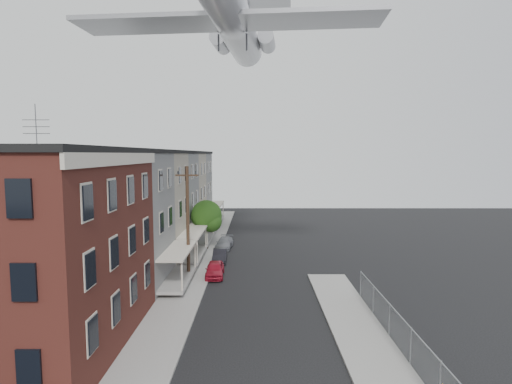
# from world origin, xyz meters

# --- Properties ---
(sidewalk_left) EXTENTS (3.00, 62.00, 0.12)m
(sidewalk_left) POSITION_xyz_m (-5.50, 24.00, 0.06)
(sidewalk_left) COLOR gray
(sidewalk_left) RESTS_ON ground
(sidewalk_right) EXTENTS (3.00, 26.00, 0.12)m
(sidewalk_right) POSITION_xyz_m (5.50, 6.00, 0.06)
(sidewalk_right) COLOR gray
(sidewalk_right) RESTS_ON ground
(curb_left) EXTENTS (0.15, 62.00, 0.14)m
(curb_left) POSITION_xyz_m (-4.05, 24.00, 0.07)
(curb_left) COLOR gray
(curb_left) RESTS_ON ground
(curb_right) EXTENTS (0.15, 26.00, 0.14)m
(curb_right) POSITION_xyz_m (4.05, 6.00, 0.07)
(curb_right) COLOR gray
(curb_right) RESTS_ON ground
(corner_building) EXTENTS (10.31, 12.30, 12.15)m
(corner_building) POSITION_xyz_m (-12.00, 7.00, 5.16)
(corner_building) COLOR #3E1813
(corner_building) RESTS_ON ground
(row_house_a) EXTENTS (11.98, 7.00, 10.30)m
(row_house_a) POSITION_xyz_m (-11.96, 16.50, 5.13)
(row_house_a) COLOR slate
(row_house_a) RESTS_ON ground
(row_house_b) EXTENTS (11.98, 7.00, 10.30)m
(row_house_b) POSITION_xyz_m (-11.96, 23.50, 5.13)
(row_house_b) COLOR gray
(row_house_b) RESTS_ON ground
(row_house_c) EXTENTS (11.98, 7.00, 10.30)m
(row_house_c) POSITION_xyz_m (-11.96, 30.50, 5.13)
(row_house_c) COLOR slate
(row_house_c) RESTS_ON ground
(row_house_d) EXTENTS (11.98, 7.00, 10.30)m
(row_house_d) POSITION_xyz_m (-11.96, 37.50, 5.13)
(row_house_d) COLOR gray
(row_house_d) RESTS_ON ground
(row_house_e) EXTENTS (11.98, 7.00, 10.30)m
(row_house_e) POSITION_xyz_m (-11.96, 44.50, 5.13)
(row_house_e) COLOR slate
(row_house_e) RESTS_ON ground
(chainlink_fence) EXTENTS (0.06, 18.06, 1.90)m
(chainlink_fence) POSITION_xyz_m (7.00, 5.00, 1.00)
(chainlink_fence) COLOR gray
(chainlink_fence) RESTS_ON ground
(utility_pole) EXTENTS (1.80, 0.26, 9.00)m
(utility_pole) POSITION_xyz_m (-5.60, 18.00, 4.67)
(utility_pole) COLOR black
(utility_pole) RESTS_ON ground
(street_tree) EXTENTS (3.22, 3.20, 5.20)m
(street_tree) POSITION_xyz_m (-5.27, 27.92, 3.45)
(street_tree) COLOR black
(street_tree) RESTS_ON ground
(car_near) EXTENTS (1.58, 3.64, 1.22)m
(car_near) POSITION_xyz_m (-3.60, 18.77, 0.61)
(car_near) COLOR maroon
(car_near) RESTS_ON ground
(car_mid) EXTENTS (1.35, 3.60, 1.18)m
(car_mid) POSITION_xyz_m (-3.60, 23.27, 0.59)
(car_mid) COLOR black
(car_mid) RESTS_ON ground
(car_far) EXTENTS (1.90, 4.01, 1.13)m
(car_far) POSITION_xyz_m (-3.60, 28.59, 0.56)
(car_far) COLOR slate
(car_far) RESTS_ON ground
(airplane) EXTENTS (22.97, 26.23, 7.57)m
(airplane) POSITION_xyz_m (-2.16, 19.59, 20.65)
(airplane) COLOR silver
(airplane) RESTS_ON ground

